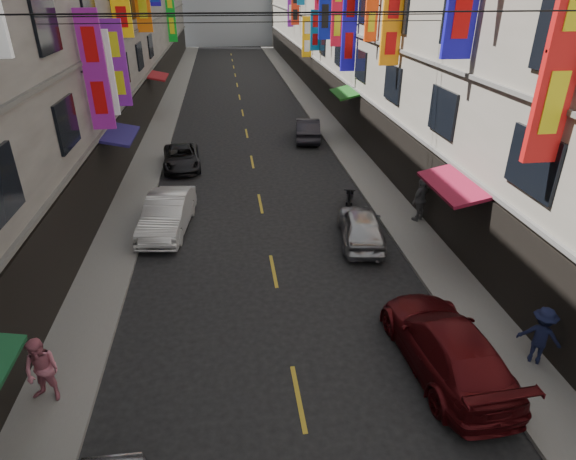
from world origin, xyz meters
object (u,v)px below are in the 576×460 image
object	(u,v)px
car_left_mid	(167,214)
car_right_far	(308,129)
car_left_far	(182,158)
pedestrian_lfar	(42,371)
pedestrian_rnear	(541,336)
car_right_near	(446,345)
pedestrian_rfar	(421,200)
car_right_mid	(361,226)
scooter_far_right	(350,198)

from	to	relation	value
car_left_mid	car_right_far	xyz separation A→B (m)	(7.91, 12.20, -0.05)
car_left_far	pedestrian_lfar	size ratio (longest dim) A/B	2.37
car_right_far	pedestrian_rnear	xyz separation A→B (m)	(2.58, -21.59, 0.25)
car_left_mid	car_right_near	distance (m)	12.20
car_right_far	pedestrian_lfar	world-z (taller)	pedestrian_lfar
pedestrian_rfar	car_right_near	bearing A→B (deg)	39.60
car_right_near	pedestrian_lfar	bearing A→B (deg)	-3.76
car_left_mid	pedestrian_lfar	size ratio (longest dim) A/B	2.59
car_right_mid	scooter_far_right	bearing A→B (deg)	-88.10
car_left_mid	car_right_mid	xyz separation A→B (m)	(7.66, -2.00, -0.07)
car_right_near	pedestrian_rnear	distance (m)	2.51
car_left_mid	scooter_far_right	bearing A→B (deg)	16.84
car_left_far	pedestrian_lfar	distance (m)	17.01
car_right_mid	pedestrian_rfar	size ratio (longest dim) A/B	2.12
car_left_far	pedestrian_rnear	distance (m)	20.09
car_right_mid	car_right_far	distance (m)	14.20
car_right_mid	car_left_mid	bearing A→B (deg)	-6.04
car_left_mid	pedestrian_lfar	world-z (taller)	pedestrian_lfar
scooter_far_right	car_right_near	bearing A→B (deg)	106.43
car_right_near	car_right_far	bearing A→B (deg)	-92.95
scooter_far_right	pedestrian_rfar	size ratio (longest dim) A/B	0.92
car_right_near	car_right_mid	world-z (taller)	car_right_near
car_right_mid	pedestrian_lfar	world-z (taller)	pedestrian_lfar
car_right_near	pedestrian_rnear	size ratio (longest dim) A/B	3.04
car_left_far	pedestrian_rfar	size ratio (longest dim) A/B	2.22
car_left_mid	pedestrian_rnear	bearing A→B (deg)	-34.68
pedestrian_rnear	scooter_far_right	bearing A→B (deg)	-40.12
pedestrian_rnear	pedestrian_rfar	size ratio (longest dim) A/B	0.89
car_right_mid	pedestrian_rnear	size ratio (longest dim) A/B	2.39
car_right_far	car_right_near	bearing A→B (deg)	98.02
pedestrian_lfar	pedestrian_rnear	bearing A→B (deg)	15.51
car_right_mid	car_right_far	xyz separation A→B (m)	(0.25, 14.20, 0.03)
scooter_far_right	car_right_far	size ratio (longest dim) A/B	0.41
car_right_near	car_right_far	size ratio (longest dim) A/B	1.19
car_left_far	car_right_near	xyz separation A→B (m)	(7.95, -16.98, 0.16)
car_right_mid	car_right_far	size ratio (longest dim) A/B	0.93
car_right_near	pedestrian_rnear	world-z (taller)	pedestrian_rnear
car_right_near	pedestrian_lfar	xyz separation A→B (m)	(-10.06, 0.10, 0.26)
car_left_mid	pedestrian_rfar	distance (m)	10.62
car_right_far	pedestrian_rfar	distance (m)	13.12
car_right_near	car_right_mid	xyz separation A→B (m)	(-0.34, 7.21, -0.06)
car_right_mid	pedestrian_rnear	xyz separation A→B (m)	(2.83, -7.39, 0.28)
car_right_far	pedestrian_lfar	xyz separation A→B (m)	(-9.97, -21.30, 0.30)
scooter_far_right	car_left_far	bearing A→B (deg)	-21.87
car_left_mid	car_right_far	bearing A→B (deg)	64.20
car_left_mid	pedestrian_lfar	bearing A→B (deg)	-95.60
car_left_far	car_right_mid	xyz separation A→B (m)	(7.61, -9.77, 0.10)
car_right_mid	car_left_far	bearing A→B (deg)	-43.49
car_left_far	pedestrian_lfar	xyz separation A→B (m)	(-2.12, -16.88, 0.42)
pedestrian_rfar	car_left_far	bearing A→B (deg)	-72.09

